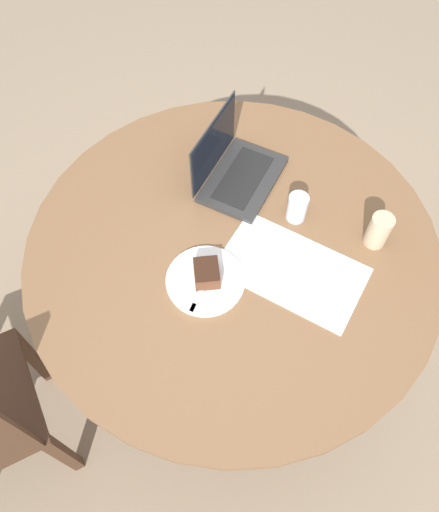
{
  "coord_description": "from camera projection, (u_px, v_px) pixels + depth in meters",
  "views": [
    {
      "loc": [
        -0.44,
        0.67,
        2.02
      ],
      "look_at": [
        -0.0,
        0.07,
        0.79
      ],
      "focal_mm": 35.0,
      "sensor_mm": 36.0,
      "label": 1
    }
  ],
  "objects": [
    {
      "name": "ground_plane",
      "position": [
        229.0,
        339.0,
        2.15
      ],
      "size": [
        12.0,
        12.0,
        0.0
      ],
      "primitive_type": "plane",
      "color": "gray"
    },
    {
      "name": "dining_table",
      "position": [
        232.0,
        267.0,
        1.61
      ],
      "size": [
        1.25,
        1.25,
        0.75
      ],
      "color": "brown",
      "rests_on": "ground_plane"
    },
    {
      "name": "paper_document",
      "position": [
        292.0,
        269.0,
        1.46
      ],
      "size": [
        0.44,
        0.28,
        0.0
      ],
      "rotation": [
        0.0,
        0.0,
        0.11
      ],
      "color": "white",
      "rests_on": "dining_table"
    },
    {
      "name": "plate",
      "position": [
        205.0,
        280.0,
        1.43
      ],
      "size": [
        0.23,
        0.23,
        0.01
      ],
      "color": "white",
      "rests_on": "dining_table"
    },
    {
      "name": "cake_slice",
      "position": [
        207.0,
        273.0,
        1.41
      ],
      "size": [
        0.11,
        0.11,
        0.05
      ],
      "rotation": [
        0.0,
        0.0,
        5.46
      ],
      "color": "brown",
      "rests_on": "plate"
    },
    {
      "name": "fork",
      "position": [
        200.0,
        292.0,
        1.4
      ],
      "size": [
        0.06,
        0.17,
        0.0
      ],
      "rotation": [
        0.0,
        0.0,
        8.1
      ],
      "color": "silver",
      "rests_on": "plate"
    },
    {
      "name": "coffee_glass",
      "position": [
        379.0,
        231.0,
        1.46
      ],
      "size": [
        0.07,
        0.07,
        0.11
      ],
      "color": "#C6AD89",
      "rests_on": "dining_table"
    },
    {
      "name": "water_glass",
      "position": [
        297.0,
        208.0,
        1.51
      ],
      "size": [
        0.06,
        0.06,
        0.09
      ],
      "color": "silver",
      "rests_on": "dining_table"
    },
    {
      "name": "laptop",
      "position": [
        235.0,
        170.0,
        1.6
      ],
      "size": [
        0.25,
        0.32,
        0.22
      ],
      "rotation": [
        0.0,
        0.0,
        8.02
      ],
      "color": "#2D2D2D",
      "rests_on": "dining_table"
    }
  ]
}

